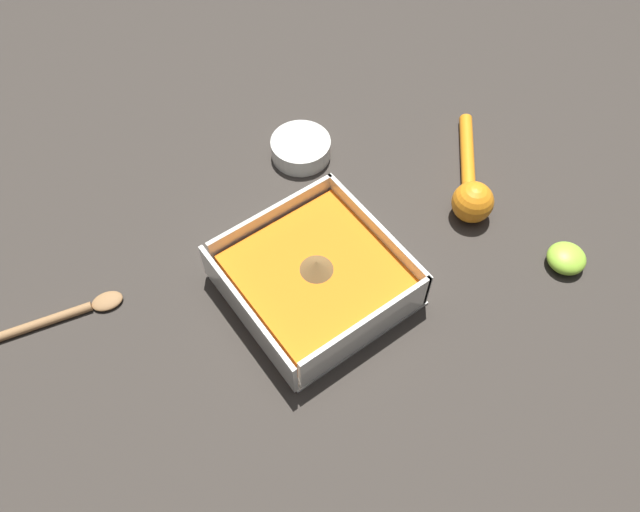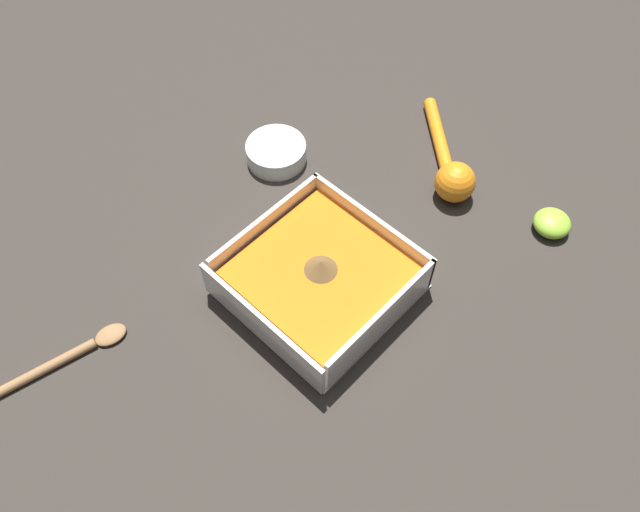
% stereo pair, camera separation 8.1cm
% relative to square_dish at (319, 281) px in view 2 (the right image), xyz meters
% --- Properties ---
extents(ground_plane, '(4.00, 4.00, 0.00)m').
position_rel_square_dish_xyz_m(ground_plane, '(0.04, -0.00, -0.03)').
color(ground_plane, '#332D28').
extents(square_dish, '(0.21, 0.21, 0.07)m').
position_rel_square_dish_xyz_m(square_dish, '(0.00, 0.00, 0.00)').
color(square_dish, silver).
rests_on(square_dish, ground_plane).
extents(spice_bowl, '(0.09, 0.09, 0.03)m').
position_rel_square_dish_xyz_m(spice_bowl, '(0.21, -0.13, -0.01)').
color(spice_bowl, silver).
rests_on(spice_bowl, ground_plane).
extents(lemon_squeezer, '(0.17, 0.16, 0.06)m').
position_rel_square_dish_xyz_m(lemon_squeezer, '(-0.01, -0.27, -0.00)').
color(lemon_squeezer, orange).
rests_on(lemon_squeezer, ground_plane).
extents(lemon_half, '(0.05, 0.05, 0.03)m').
position_rel_square_dish_xyz_m(lemon_half, '(-0.17, -0.30, -0.01)').
color(lemon_half, '#93CC38').
rests_on(lemon_half, ground_plane).
extents(wooden_spoon, '(0.08, 0.24, 0.01)m').
position_rel_square_dish_xyz_m(wooden_spoon, '(0.16, 0.31, -0.02)').
color(wooden_spoon, olive).
rests_on(wooden_spoon, ground_plane).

